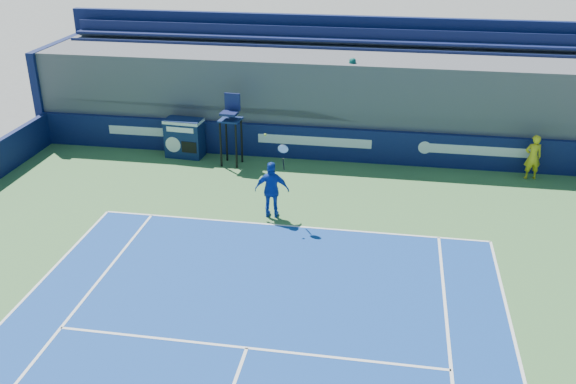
% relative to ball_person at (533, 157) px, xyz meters
% --- Properties ---
extents(ball_person, '(0.60, 0.44, 1.52)m').
position_rel_ball_person_xyz_m(ball_person, '(0.00, 0.00, 0.00)').
color(ball_person, yellow).
rests_on(ball_person, apron).
extents(back_hoarding, '(20.40, 0.21, 1.20)m').
position_rel_ball_person_xyz_m(back_hoarding, '(-7.25, 0.54, -0.17)').
color(back_hoarding, '#0C1647').
rests_on(back_hoarding, ground).
extents(match_clock, '(1.37, 0.82, 1.40)m').
position_rel_ball_person_xyz_m(match_clock, '(-11.85, 0.06, -0.03)').
color(match_clock, '#0E1C47').
rests_on(match_clock, ground).
extents(umpire_chair, '(0.77, 0.77, 2.48)m').
position_rel_ball_person_xyz_m(umpire_chair, '(-10.01, -0.38, 0.76)').
color(umpire_chair, black).
rests_on(umpire_chair, ground).
extents(tennis_player, '(1.02, 0.48, 2.57)m').
position_rel_ball_person_xyz_m(tennis_player, '(-7.87, -4.14, 0.09)').
color(tennis_player, '#153BAD').
rests_on(tennis_player, apron).
extents(stadium_seating, '(21.00, 4.05, 4.40)m').
position_rel_ball_person_xyz_m(stadium_seating, '(-7.26, 2.60, 1.06)').
color(stadium_seating, '#55555A').
rests_on(stadium_seating, ground).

